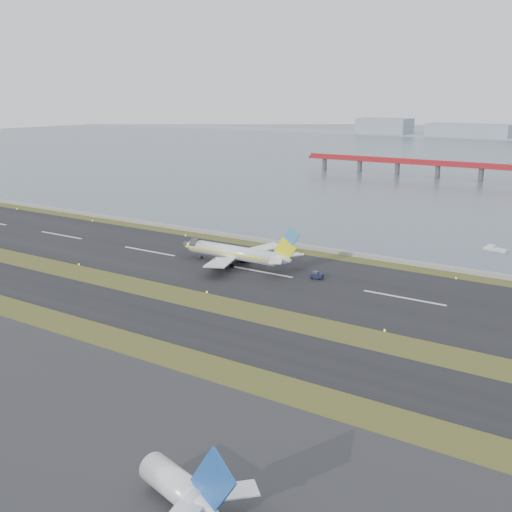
# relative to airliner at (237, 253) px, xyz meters

# --- Properties ---
(ground) EXTENTS (1000.00, 1000.00, 0.00)m
(ground) POSITION_rel_airliner_xyz_m (8.98, -31.97, -3.46)
(ground) COLOR #374117
(ground) RESTS_ON ground
(taxiway_strip) EXTENTS (1000.00, 18.00, 0.10)m
(taxiway_strip) POSITION_rel_airliner_xyz_m (8.98, -43.97, -3.41)
(taxiway_strip) COLOR black
(taxiway_strip) RESTS_ON ground
(runway_strip) EXTENTS (1000.00, 45.00, 0.10)m
(runway_strip) POSITION_rel_airliner_xyz_m (8.98, -1.97, -3.41)
(runway_strip) COLOR black
(runway_strip) RESTS_ON ground
(seawall) EXTENTS (1000.00, 2.50, 1.00)m
(seawall) POSITION_rel_airliner_xyz_m (8.98, 28.03, -2.96)
(seawall) COLOR gray
(seawall) RESTS_ON ground
(airliner) EXTENTS (38.52, 32.89, 12.80)m
(airliner) POSITION_rel_airliner_xyz_m (0.00, 0.00, 0.00)
(airliner) COLOR white
(airliner) RESTS_ON ground
(pushback_tug) EXTENTS (3.25, 2.17, 1.95)m
(pushback_tug) POSITION_rel_airliner_xyz_m (24.68, 0.53, -2.51)
(pushback_tug) COLOR #131835
(pushback_tug) RESTS_ON ground
(second_airliner_tail) EXTENTS (15.84, 12.85, 9.86)m
(second_airliner_tail) POSITION_rel_airliner_xyz_m (58.52, -90.09, -0.57)
(second_airliner_tail) COLOR white
(second_airliner_tail) RESTS_ON ground
(workboat_near) EXTENTS (7.34, 3.63, 1.71)m
(workboat_near) POSITION_rel_airliner_xyz_m (54.07, 57.55, -2.92)
(workboat_near) COLOR silver
(workboat_near) RESTS_ON ground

